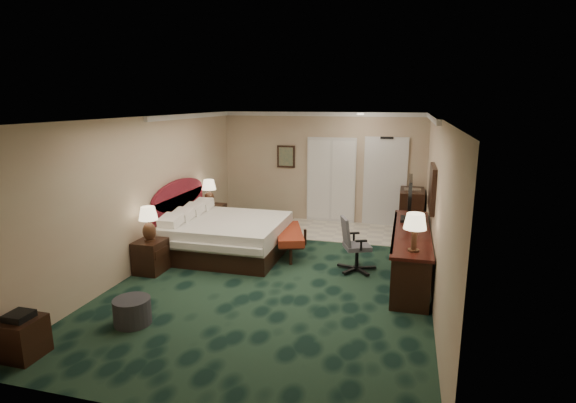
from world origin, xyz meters
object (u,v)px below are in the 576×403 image
(bed, at_px, (228,237))
(desk, at_px, (410,254))
(minibar, at_px, (411,212))
(nightstand_far, at_px, (212,219))
(lamp_near, at_px, (149,224))
(ottoman, at_px, (132,311))
(side_table, at_px, (22,338))
(lamp_far, at_px, (209,193))
(tv, at_px, (410,199))
(desk_chair, at_px, (357,244))
(bed_bench, at_px, (289,242))
(nightstand_near, at_px, (151,256))

(bed, height_order, desk, desk)
(desk, bearing_deg, minibar, 89.69)
(bed, height_order, nightstand_far, bed)
(nightstand_far, xyz_separation_m, lamp_near, (-0.01, -2.59, 0.57))
(bed, relative_size, ottoman, 4.33)
(lamp_near, distance_m, side_table, 2.85)
(side_table, bearing_deg, nightstand_far, 89.78)
(lamp_far, relative_size, tv, 0.59)
(ottoman, height_order, desk_chair, desk_chair)
(bed, bearing_deg, desk_chair, -6.08)
(nightstand_far, distance_m, desk_chair, 3.83)
(tv, distance_m, minibar, 2.19)
(bed_bench, xyz_separation_m, tv, (2.26, 0.02, 0.98))
(side_table, distance_m, desk_chair, 5.17)
(lamp_far, bearing_deg, desk, -19.77)
(desk, xyz_separation_m, minibar, (0.01, 2.73, 0.09))
(lamp_near, height_order, tv, tv)
(desk_chair, bearing_deg, bed_bench, 135.31)
(bed, height_order, side_table, bed)
(side_table, distance_m, tv, 6.27)
(ottoman, distance_m, side_table, 1.30)
(minibar, bearing_deg, nightstand_near, -140.41)
(lamp_near, bearing_deg, minibar, 39.79)
(tv, relative_size, minibar, 1.01)
(bed, relative_size, nightstand_near, 3.75)
(tv, bearing_deg, side_table, -134.52)
(bed_bench, xyz_separation_m, ottoman, (-1.32, -3.33, -0.06))
(lamp_far, distance_m, ottoman, 4.42)
(lamp_near, bearing_deg, side_table, -90.30)
(nightstand_far, height_order, ottoman, nightstand_far)
(lamp_far, xyz_separation_m, desk, (4.43, -1.59, -0.52))
(lamp_near, height_order, desk_chair, lamp_near)
(tv, bearing_deg, minibar, 88.32)
(side_table, height_order, minibar, minibar)
(ottoman, bearing_deg, bed_bench, 68.31)
(ottoman, bearing_deg, lamp_near, 113.86)
(bed, bearing_deg, nightstand_far, 124.97)
(nightstand_near, height_order, tv, tv)
(lamp_far, bearing_deg, nightstand_near, -89.71)
(nightstand_far, height_order, desk, desk)
(desk, bearing_deg, bed_bench, 164.44)
(side_table, relative_size, minibar, 0.48)
(bed_bench, bearing_deg, minibar, 22.97)
(minibar, bearing_deg, desk_chair, -109.06)
(ottoman, bearing_deg, desk_chair, 45.15)
(minibar, bearing_deg, ottoman, -123.99)
(tv, bearing_deg, desk_chair, -144.14)
(nightstand_far, distance_m, lamp_near, 2.65)
(nightstand_far, xyz_separation_m, ottoman, (0.76, -4.32, -0.14))
(ottoman, relative_size, minibar, 0.50)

